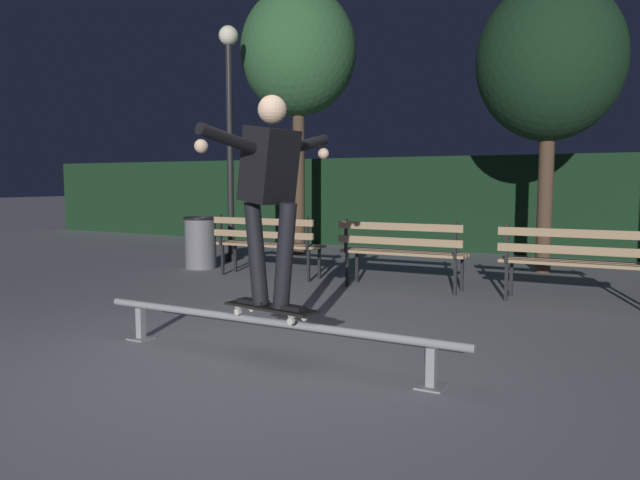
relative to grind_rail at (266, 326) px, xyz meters
name	(u,v)px	position (x,y,z in m)	size (l,w,h in m)	color
ground_plane	(252,366)	(0.00, -0.19, -0.26)	(90.00, 90.00, 0.00)	gray
hedge_backdrop	(509,204)	(0.00, 8.37, 0.66)	(24.00, 1.20, 1.83)	black
grind_rail	(266,326)	(0.00, 0.00, 0.00)	(3.17, 0.18, 0.33)	gray
skateboard	(271,308)	(0.04, 0.00, 0.14)	(0.80, 0.31, 0.09)	black
skateboarder	(270,183)	(0.04, 0.00, 1.08)	(0.63, 1.40, 1.56)	black
park_bench_leftmost	(267,240)	(-2.24, 3.34, 0.28)	(1.61, 0.47, 0.88)	black
park_bench_left_center	(401,247)	(-0.23, 3.34, 0.28)	(1.61, 0.47, 0.88)	black
park_bench_right_center	(575,257)	(1.78, 3.34, 0.28)	(1.61, 0.47, 0.88)	black
tree_far_left	(298,53)	(-3.29, 5.97, 3.39)	(2.09, 2.09, 4.83)	#4C3828
tree_behind_benches	(550,62)	(1.07, 5.77, 2.80)	(2.09, 2.09, 4.23)	#4C3828
lamp_post_left	(229,113)	(-3.79, 4.56, 2.22)	(0.32, 0.32, 3.90)	black
trash_can	(201,242)	(-3.67, 3.63, 0.15)	(0.52, 0.52, 0.80)	slate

